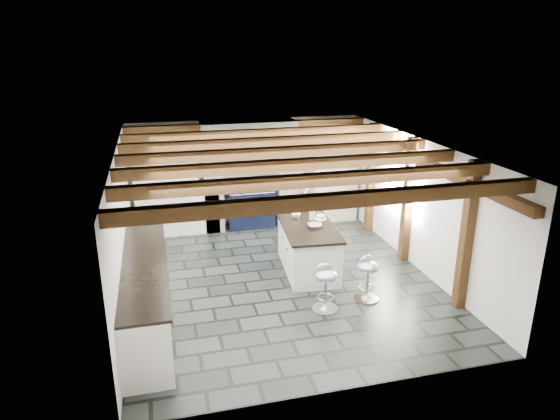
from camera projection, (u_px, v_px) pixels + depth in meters
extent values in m
plane|color=black|center=(280.00, 278.00, 8.59)|extent=(6.00, 6.00, 0.00)
plane|color=white|center=(247.00, 171.00, 10.97)|extent=(5.00, 0.00, 5.00)
plane|color=white|center=(122.00, 228.00, 7.64)|extent=(0.00, 6.00, 6.00)
plane|color=white|center=(417.00, 204.00, 8.80)|extent=(0.00, 6.00, 6.00)
plane|color=white|center=(280.00, 146.00, 7.85)|extent=(6.00, 6.00, 0.00)
cube|color=silver|center=(212.00, 186.00, 10.57)|extent=(0.40, 0.60, 1.90)
cube|color=silver|center=(285.00, 181.00, 10.95)|extent=(0.40, 0.60, 1.90)
cube|color=#4D3216|center=(248.00, 136.00, 10.43)|extent=(2.10, 0.65, 0.18)
cube|color=silver|center=(248.00, 129.00, 10.38)|extent=(2.00, 0.60, 0.31)
cube|color=black|center=(251.00, 136.00, 10.11)|extent=(1.00, 0.03, 0.22)
cube|color=silver|center=(251.00, 136.00, 10.10)|extent=(0.90, 0.01, 0.14)
cube|color=white|center=(166.00, 187.00, 10.34)|extent=(1.30, 0.58, 2.00)
cube|color=white|center=(332.00, 176.00, 11.19)|extent=(1.00, 0.58, 2.00)
cube|color=white|center=(146.00, 285.00, 7.38)|extent=(0.60, 3.80, 0.88)
cube|color=black|center=(144.00, 257.00, 7.24)|extent=(0.64, 3.80, 0.04)
cube|color=white|center=(202.00, 210.00, 10.68)|extent=(0.70, 0.60, 0.88)
cube|color=black|center=(201.00, 189.00, 10.53)|extent=(0.74, 0.64, 0.04)
cube|color=#4D3216|center=(417.00, 160.00, 8.52)|extent=(0.15, 5.80, 0.14)
plane|color=white|center=(402.00, 173.00, 9.22)|extent=(0.00, 0.90, 0.90)
cube|color=#4D3216|center=(338.00, 200.00, 5.49)|extent=(5.00, 0.16, 0.16)
cube|color=#4D3216|center=(314.00, 180.00, 6.29)|extent=(5.00, 0.16, 0.16)
cube|color=#4D3216|center=(295.00, 164.00, 7.08)|extent=(5.00, 0.16, 0.16)
cube|color=#4D3216|center=(280.00, 152.00, 7.88)|extent=(5.00, 0.16, 0.16)
cube|color=#4D3216|center=(268.00, 142.00, 8.67)|extent=(5.00, 0.16, 0.16)
cube|color=#4D3216|center=(258.00, 133.00, 9.47)|extent=(5.00, 0.16, 0.16)
cube|color=#4D3216|center=(249.00, 126.00, 10.26)|extent=(5.00, 0.16, 0.16)
cube|color=#4D3216|center=(467.00, 237.00, 7.31)|extent=(0.15, 0.15, 2.30)
cube|color=#4D3216|center=(408.00, 201.00, 8.97)|extent=(0.15, 0.15, 2.30)
cube|color=#4D3216|center=(371.00, 178.00, 10.43)|extent=(0.15, 0.15, 2.30)
cylinder|color=black|center=(308.00, 168.00, 8.03)|extent=(0.01, 0.01, 0.56)
cylinder|color=white|center=(308.00, 188.00, 8.13)|extent=(0.09, 0.09, 0.22)
cylinder|color=black|center=(305.00, 164.00, 8.31)|extent=(0.01, 0.01, 0.56)
cylinder|color=white|center=(305.00, 183.00, 8.42)|extent=(0.09, 0.09, 0.22)
cylinder|color=black|center=(303.00, 160.00, 8.60)|extent=(0.01, 0.01, 0.56)
cylinder|color=white|center=(303.00, 178.00, 8.71)|extent=(0.09, 0.09, 0.22)
cube|color=black|center=(250.00, 206.00, 10.90)|extent=(1.00, 0.60, 0.90)
ellipsoid|color=silver|center=(238.00, 186.00, 10.69)|extent=(0.28, 0.28, 0.11)
ellipsoid|color=silver|center=(261.00, 184.00, 10.81)|extent=(0.28, 0.28, 0.11)
cylinder|color=silver|center=(253.00, 194.00, 10.49)|extent=(0.95, 0.03, 0.03)
cube|color=black|center=(241.00, 211.00, 10.57)|extent=(0.35, 0.02, 0.30)
cube|color=black|center=(264.00, 209.00, 10.69)|extent=(0.35, 0.02, 0.30)
cube|color=white|center=(308.00, 249.00, 8.78)|extent=(0.96, 1.69, 0.79)
cube|color=black|center=(308.00, 227.00, 8.65)|extent=(1.03, 1.77, 0.05)
imported|color=white|center=(296.00, 213.00, 9.01)|extent=(0.18, 0.18, 0.17)
ellipsoid|color=orange|center=(296.00, 206.00, 8.97)|extent=(0.18, 0.18, 0.11)
cylinder|color=white|center=(312.00, 215.00, 8.93)|extent=(0.11, 0.11, 0.16)
imported|color=white|center=(315.00, 226.00, 8.56)|extent=(0.25, 0.25, 0.06)
cylinder|color=white|center=(321.00, 222.00, 8.70)|extent=(0.05, 0.05, 0.09)
cylinder|color=white|center=(321.00, 219.00, 8.68)|extent=(0.20, 0.20, 0.01)
cylinder|color=beige|center=(321.00, 217.00, 8.67)|extent=(0.15, 0.15, 0.06)
cylinder|color=silver|center=(366.00, 298.00, 7.88)|extent=(0.39, 0.39, 0.03)
cone|color=silver|center=(366.00, 296.00, 7.87)|extent=(0.18, 0.18, 0.07)
cylinder|color=silver|center=(367.00, 283.00, 7.79)|extent=(0.04, 0.04, 0.49)
torus|color=silver|center=(367.00, 287.00, 7.82)|extent=(0.25, 0.25, 0.02)
ellipsoid|color=#9DA1AB|center=(368.00, 267.00, 7.70)|extent=(0.45, 0.45, 0.16)
ellipsoid|color=#9DA1AB|center=(365.00, 259.00, 7.74)|extent=(0.27, 0.17, 0.14)
cylinder|color=silver|center=(325.00, 309.00, 7.58)|extent=(0.40, 0.40, 0.03)
cone|color=silver|center=(325.00, 306.00, 7.56)|extent=(0.18, 0.18, 0.07)
cylinder|color=silver|center=(325.00, 292.00, 7.49)|extent=(0.04, 0.04, 0.49)
torus|color=silver|center=(325.00, 297.00, 7.51)|extent=(0.25, 0.25, 0.02)
ellipsoid|color=#9DA1AB|center=(326.00, 275.00, 7.40)|extent=(0.36, 0.36, 0.16)
ellipsoid|color=#9DA1AB|center=(324.00, 267.00, 7.45)|extent=(0.25, 0.10, 0.14)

